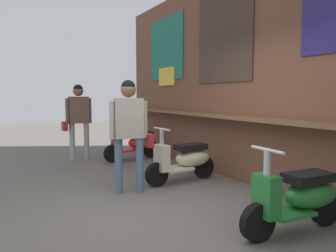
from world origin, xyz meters
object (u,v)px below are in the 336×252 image
at_px(scooter_cream, 185,159).
at_px(shopper_with_handbag, 130,124).
at_px(scooter_green, 300,197).
at_px(shopper_browsing, 78,114).
at_px(scooter_red, 136,143).

bearing_deg(scooter_cream, shopper_with_handbag, 2.79).
xyz_separation_m(scooter_cream, scooter_green, (2.36, 0.00, 0.00)).
xyz_separation_m(scooter_green, shopper_with_handbag, (-2.23, -1.08, 0.68)).
xyz_separation_m(scooter_cream, shopper_browsing, (-2.76, -1.17, 0.69)).
relative_size(scooter_green, shopper_browsing, 0.80).
height_order(scooter_green, shopper_with_handbag, shopper_with_handbag).
xyz_separation_m(scooter_red, scooter_green, (4.52, -0.00, 0.00)).
distance_m(scooter_cream, shopper_with_handbag, 1.28).
height_order(scooter_cream, shopper_browsing, shopper_browsing).
distance_m(scooter_green, shopper_browsing, 5.29).
bearing_deg(scooter_cream, scooter_red, -94.04).
xyz_separation_m(scooter_green, shopper_browsing, (-5.11, -1.17, 0.69)).
bearing_deg(shopper_with_handbag, scooter_red, -15.22).
height_order(scooter_red, scooter_green, same).
bearing_deg(scooter_green, scooter_red, -85.98).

